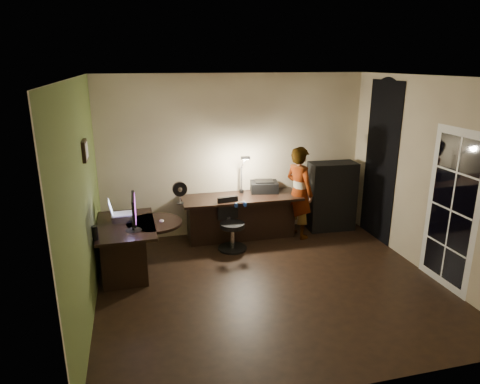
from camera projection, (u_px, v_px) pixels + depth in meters
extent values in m
cube|color=black|center=(270.00, 285.00, 5.75)|extent=(4.50, 4.00, 0.01)
cube|color=silver|center=(275.00, 76.00, 4.96)|extent=(4.50, 4.00, 0.01)
cube|color=#BCAC8A|center=(235.00, 156.00, 7.22)|extent=(4.50, 0.01, 2.70)
cube|color=#BCAC8A|center=(349.00, 255.00, 3.50)|extent=(4.50, 0.01, 2.70)
cube|color=#BCAC8A|center=(82.00, 202.00, 4.83)|extent=(0.01, 4.00, 2.70)
cube|color=#BCAC8A|center=(428.00, 177.00, 5.89)|extent=(0.01, 4.00, 2.70)
cube|color=#52652D|center=(84.00, 202.00, 4.84)|extent=(0.00, 4.00, 2.70)
cube|color=black|center=(381.00, 162.00, 6.96)|extent=(0.01, 0.90, 2.60)
cube|color=white|center=(451.00, 210.00, 5.46)|extent=(0.02, 0.92, 2.10)
cube|color=black|center=(85.00, 151.00, 5.11)|extent=(0.04, 0.30, 0.25)
cube|color=black|center=(128.00, 248.00, 5.99)|extent=(0.80, 1.27, 0.72)
cube|color=black|center=(242.00, 217.00, 7.16)|extent=(1.97, 0.71, 0.74)
cube|color=black|center=(331.00, 196.00, 7.51)|extent=(0.82, 0.44, 1.21)
cube|color=silver|center=(123.00, 218.00, 6.00)|extent=(0.28, 0.25, 0.11)
cube|color=silver|center=(122.00, 207.00, 5.95)|extent=(0.35, 0.33, 0.23)
cube|color=black|center=(133.00, 219.00, 5.63)|extent=(0.11, 0.54, 0.35)
ellipsoid|color=silver|center=(162.00, 221.00, 5.99)|extent=(0.08, 0.11, 0.04)
cube|color=black|center=(157.00, 220.00, 6.07)|extent=(0.07, 0.12, 0.01)
cube|color=black|center=(158.00, 230.00, 5.69)|extent=(0.05, 0.12, 0.01)
cylinder|color=black|center=(95.00, 233.00, 5.36)|extent=(0.10, 0.10, 0.19)
cube|color=silver|center=(134.00, 231.00, 5.67)|extent=(0.17, 0.21, 0.01)
cube|color=black|center=(180.00, 193.00, 6.68)|extent=(0.24, 0.14, 0.36)
cube|color=#214696|center=(241.00, 204.00, 6.56)|extent=(0.20, 0.13, 0.09)
cube|color=black|center=(264.00, 186.00, 7.29)|extent=(0.51, 0.43, 0.20)
cube|color=black|center=(241.00, 172.00, 7.15)|extent=(0.24, 0.36, 0.74)
cube|color=black|center=(232.00, 225.00, 6.71)|extent=(0.53, 0.53, 0.82)
imported|color=#D8A88C|center=(299.00, 192.00, 7.13)|extent=(0.56, 0.66, 1.56)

